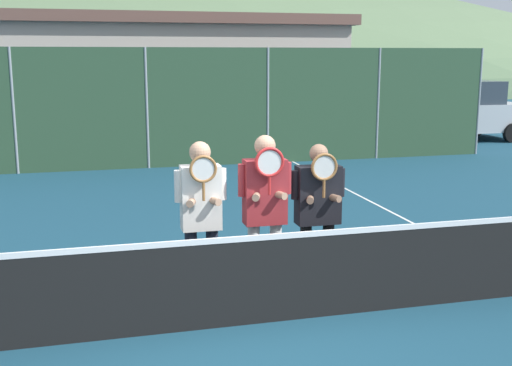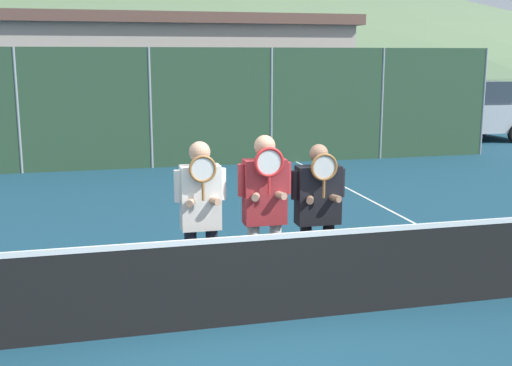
# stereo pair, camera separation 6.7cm
# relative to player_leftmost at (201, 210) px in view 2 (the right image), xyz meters

# --- Properties ---
(ground_plane) EXTENTS (120.00, 120.00, 0.00)m
(ground_plane) POSITION_rel_player_leftmost_xyz_m (0.25, -0.59, -1.06)
(ground_plane) COLOR navy
(hill_distant) EXTENTS (100.73, 55.96, 19.59)m
(hill_distant) POSITION_rel_player_leftmost_xyz_m (0.25, 52.87, -1.06)
(hill_distant) COLOR #5B7551
(hill_distant) RESTS_ON ground_plane
(clubhouse_building) EXTENTS (18.20, 5.50, 4.07)m
(clubhouse_building) POSITION_rel_player_leftmost_xyz_m (-0.90, 17.45, 0.99)
(clubhouse_building) COLOR beige
(clubhouse_building) RESTS_ON ground_plane
(fence_back) EXTENTS (17.93, 0.06, 2.86)m
(fence_back) POSITION_rel_player_leftmost_xyz_m (0.25, 8.92, 0.36)
(fence_back) COLOR gray
(fence_back) RESTS_ON ground_plane
(tennis_net) EXTENTS (9.81, 0.09, 1.03)m
(tennis_net) POSITION_rel_player_leftmost_xyz_m (0.25, -0.59, -0.58)
(tennis_net) COLOR gray
(tennis_net) RESTS_ON ground_plane
(court_line_right_sideline) EXTENTS (0.05, 16.00, 0.01)m
(court_line_right_sideline) POSITION_rel_player_leftmost_xyz_m (3.89, 2.41, -1.06)
(court_line_right_sideline) COLOR white
(court_line_right_sideline) RESTS_ON ground_plane
(player_leftmost) EXTENTS (0.55, 0.34, 1.79)m
(player_leftmost) POSITION_rel_player_leftmost_xyz_m (0.00, 0.00, 0.00)
(player_leftmost) COLOR #232838
(player_leftmost) RESTS_ON ground_plane
(player_center_left) EXTENTS (0.59, 0.34, 1.84)m
(player_center_left) POSITION_rel_player_leftmost_xyz_m (0.69, -0.03, 0.04)
(player_center_left) COLOR white
(player_center_left) RESTS_ON ground_plane
(player_center_right) EXTENTS (0.62, 0.34, 1.72)m
(player_center_right) POSITION_rel_player_leftmost_xyz_m (1.32, 0.04, -0.04)
(player_center_right) COLOR black
(player_center_right) RESTS_ON ground_plane
(car_left_of_center) EXTENTS (4.46, 1.97, 1.75)m
(car_left_of_center) POSITION_rel_player_leftmost_xyz_m (0.06, 11.69, -0.17)
(car_left_of_center) COLOR black
(car_left_of_center) RESTS_ON ground_plane
(car_center) EXTENTS (4.64, 2.05, 1.85)m
(car_center) POSITION_rel_player_leftmost_xyz_m (5.30, 11.56, -0.12)
(car_center) COLOR maroon
(car_center) RESTS_ON ground_plane
(car_right_of_center) EXTENTS (4.04, 2.06, 1.88)m
(car_right_of_center) POSITION_rel_player_leftmost_xyz_m (10.34, 11.70, -0.11)
(car_right_of_center) COLOR #B2B7BC
(car_right_of_center) RESTS_ON ground_plane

